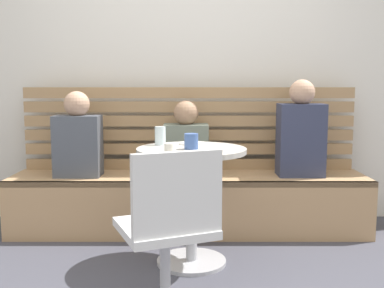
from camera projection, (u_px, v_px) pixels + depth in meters
The scene contains 13 objects.
back_wall at pixel (191, 46), 3.84m from camera, with size 5.20×0.10×2.90m, color silver.
booth_bench at pixel (191, 203), 3.56m from camera, with size 2.70×0.52×0.44m.
booth_backrest at pixel (191, 128), 3.72m from camera, with size 2.65×0.04×0.67m.
cafe_table at pixel (194, 183), 2.87m from camera, with size 0.68×0.68×0.74m.
white_chair at pixel (172, 233), 2.08m from camera, with size 0.52×0.52×0.85m.
person_adult at pixel (303, 133), 3.47m from camera, with size 0.34×0.22×0.73m.
person_child_left at pixel (188, 142), 3.54m from camera, with size 0.34×0.22×0.57m.
person_child_middle at pixel (80, 139), 3.47m from camera, with size 0.34×0.22×0.64m.
cup_glass_tall at pixel (162, 136), 2.98m from camera, with size 0.07×0.07×0.12m, color silver.
cup_espresso_small at pixel (171, 148), 2.63m from camera, with size 0.06×0.06×0.06m, color silver.
cup_mug_blue at pixel (193, 141), 2.78m from camera, with size 0.08×0.08×0.10m, color #3D5B9E.
plate_small at pixel (194, 143), 3.02m from camera, with size 0.17×0.17×0.01m, color white.
phone_on_table at pixel (202, 154), 2.57m from camera, with size 0.07×0.14×0.01m, color black.
Camera 1 is at (0.02, -2.27, 1.13)m, focal length 43.17 mm.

